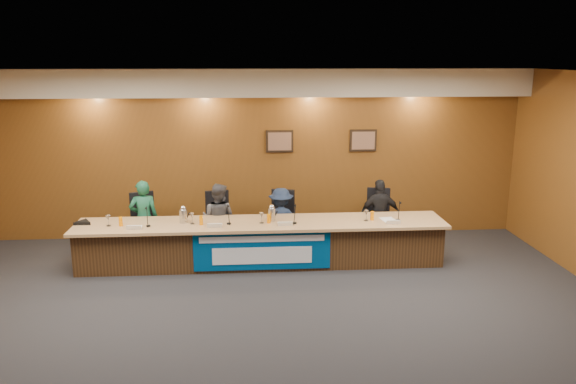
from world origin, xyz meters
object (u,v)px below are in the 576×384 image
at_px(speakerphone, 83,222).
at_px(office_chair_b, 219,226).
at_px(dais_body, 262,244).
at_px(panelist_d, 380,215).
at_px(panelist_b, 218,219).
at_px(panelist_a, 144,218).
at_px(office_chair_c, 281,225).
at_px(office_chair_a, 146,227).
at_px(carafe_left, 183,216).
at_px(banner, 262,251).
at_px(panelist_c, 281,220).
at_px(carafe_mid, 272,215).
at_px(office_chair_d, 378,222).

bearing_deg(speakerphone, office_chair_b, 15.91).
xyz_separation_m(dais_body, panelist_d, (2.13, 0.57, 0.30)).
distance_m(panelist_b, office_chair_b, 0.19).
bearing_deg(panelist_a, office_chair_c, 172.93).
distance_m(office_chair_a, carafe_left, 1.07).
bearing_deg(carafe_left, speakerphone, 178.28).
relative_size(panelist_b, office_chair_b, 2.65).
xyz_separation_m(dais_body, office_chair_a, (-2.03, 0.67, 0.13)).
bearing_deg(banner, office_chair_c, 71.48).
xyz_separation_m(office_chair_b, office_chair_c, (1.10, 0.00, 0.00)).
bearing_deg(office_chair_c, panelist_c, -75.26).
bearing_deg(panelist_a, carafe_mid, 156.20).
distance_m(office_chair_a, office_chair_b, 1.29).
bearing_deg(speakerphone, carafe_mid, -0.84).
bearing_deg(speakerphone, office_chair_d, 6.99).
bearing_deg(office_chair_c, carafe_left, -143.15).
xyz_separation_m(banner, office_chair_a, (-2.03, 1.08, 0.10)).
distance_m(dais_body, office_chair_b, 1.00).
distance_m(dais_body, panelist_b, 0.97).
bearing_deg(panelist_c, office_chair_b, -6.75).
bearing_deg(office_chair_c, panelist_b, -160.07).
height_order(panelist_c, speakerphone, panelist_c).
height_order(carafe_left, carafe_mid, carafe_left).
relative_size(banner, carafe_mid, 10.15).
height_order(panelist_b, office_chair_b, panelist_b).
bearing_deg(office_chair_a, carafe_mid, -37.69).
xyz_separation_m(dais_body, panelist_a, (-2.03, 0.57, 0.32)).
bearing_deg(office_chair_c, dais_body, -103.77).
distance_m(office_chair_c, office_chair_d, 1.77).
distance_m(panelist_d, carafe_left, 3.47).
xyz_separation_m(panelist_a, carafe_mid, (2.20, -0.56, 0.18)).
height_order(dais_body, office_chair_d, dais_body).
distance_m(dais_body, speakerphone, 2.94).
relative_size(panelist_c, office_chair_b, 2.44).
bearing_deg(carafe_mid, carafe_left, -179.85).
height_order(banner, office_chair_a, banner).
bearing_deg(office_chair_b, office_chair_d, -8.85).
bearing_deg(carafe_left, office_chair_b, 51.01).
relative_size(dais_body, office_chair_c, 12.50).
xyz_separation_m(panelist_c, office_chair_d, (1.77, 0.10, -0.11)).
distance_m(dais_body, banner, 0.42).
distance_m(dais_body, panelist_c, 0.71).
relative_size(dais_body, carafe_left, 27.09).
height_order(panelist_a, office_chair_d, panelist_a).
xyz_separation_m(panelist_c, office_chair_a, (-2.39, 0.10, -0.11)).
distance_m(panelist_b, carafe_mid, 1.10).
distance_m(carafe_left, carafe_mid, 1.45).
bearing_deg(office_chair_a, panelist_b, -25.38).
xyz_separation_m(carafe_mid, speakerphone, (-3.08, 0.04, -0.08)).
relative_size(carafe_left, carafe_mid, 1.02).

